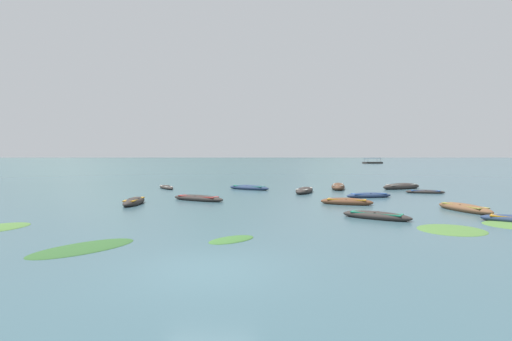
{
  "coord_description": "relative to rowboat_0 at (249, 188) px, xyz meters",
  "views": [
    {
      "loc": [
        1.66,
        -9.93,
        3.03
      ],
      "look_at": [
        -0.78,
        56.28,
        0.55
      ],
      "focal_mm": 26.46,
      "sensor_mm": 36.0,
      "label": 1
    }
  ],
  "objects": [
    {
      "name": "rowboat_3",
      "position": [
        8.25,
        0.7,
        0.06
      ],
      "size": [
        1.92,
        4.14,
        0.72
      ],
      "color": "#4C3323",
      "rests_on": "ground"
    },
    {
      "name": "rowboat_7",
      "position": [
        -3.01,
        -8.78,
        -0.01
      ],
      "size": [
        4.15,
        2.83,
        0.49
      ],
      "color": "#2D2826",
      "rests_on": "ground"
    },
    {
      "name": "mountain_1",
      "position": [
        -824.0,
        2066.16,
        214.65
      ],
      "size": [
        1601.16,
        1601.16,
        429.63
      ],
      "primitive_type": "cone",
      "color": "slate",
      "rests_on": "ground"
    },
    {
      "name": "rowboat_6",
      "position": [
        12.7,
        -13.2,
        0.0
      ],
      "size": [
        2.03,
        3.84,
        0.52
      ],
      "color": "brown",
      "rests_on": "ground"
    },
    {
      "name": "rowboat_8",
      "position": [
        9.24,
        -6.36,
        -0.02
      ],
      "size": [
        3.64,
        1.74,
        0.45
      ],
      "color": "navy",
      "rests_on": "ground"
    },
    {
      "name": "weed_patch_2",
      "position": [
        9.39,
        -18.7,
        -0.16
      ],
      "size": [
        3.57,
        3.53,
        0.14
      ],
      "primitive_type": "ellipsoid",
      "rotation": [
        0.0,
        0.0,
        0.45
      ],
      "color": "#477033",
      "rests_on": "ground"
    },
    {
      "name": "rowboat_0",
      "position": [
        0.0,
        0.0,
        0.0
      ],
      "size": [
        4.2,
        3.11,
        0.52
      ],
      "color": "navy",
      "rests_on": "ground"
    },
    {
      "name": "mountain_0",
      "position": [
        -1324.77,
        2174.11,
        194.88
      ],
      "size": [
        1644.97,
        1644.97,
        390.08
      ],
      "primitive_type": "cone",
      "color": "#4C5B56",
      "rests_on": "ground"
    },
    {
      "name": "ground_plane",
      "position": [
        0.26,
        1475.53,
        -0.16
      ],
      "size": [
        6000.0,
        6000.0,
        0.0
      ],
      "primitive_type": "plane",
      "color": "#385660"
    },
    {
      "name": "rowboat_11",
      "position": [
        4.8,
        -2.93,
        0.02
      ],
      "size": [
        2.28,
        3.93,
        0.59
      ],
      "color": "#2D2826",
      "rests_on": "ground"
    },
    {
      "name": "rowboat_10",
      "position": [
        -6.67,
        -10.99,
        0.01
      ],
      "size": [
        1.07,
        3.3,
        0.55
      ],
      "color": "#2D2826",
      "rests_on": "ground"
    },
    {
      "name": "rowboat_2",
      "position": [
        14.72,
        -2.95,
        -0.05
      ],
      "size": [
        3.16,
        1.25,
        0.35
      ],
      "color": "#2D2826",
      "rests_on": "ground"
    },
    {
      "name": "mountain_3",
      "position": [
        263.88,
        1942.9,
        137.88
      ],
      "size": [
        827.42,
        827.42,
        276.09
      ],
      "primitive_type": "cone",
      "color": "slate",
      "rests_on": "ground"
    },
    {
      "name": "mountain_2",
      "position": [
        -285.0,
        1799.36,
        234.36
      ],
      "size": [
        1377.1,
        1377.1,
        469.04
      ],
      "primitive_type": "cone",
      "color": "#4C5B56",
      "rests_on": "ground"
    },
    {
      "name": "rowboat_12",
      "position": [
        7.09,
        -15.99,
        -0.02
      ],
      "size": [
        3.31,
        2.52,
        0.46
      ],
      "color": "#2D2826",
      "rests_on": "ground"
    },
    {
      "name": "ferry_0",
      "position": [
        45.07,
        125.6,
        0.28
      ],
      "size": [
        8.52,
        5.63,
        2.54
      ],
      "color": "#2D2826",
      "rests_on": "ground"
    },
    {
      "name": "weed_patch_0",
      "position": [
        0.53,
        -20.86,
        -0.16
      ],
      "size": [
        2.09,
        2.09,
        0.14
      ],
      "primitive_type": "ellipsoid",
      "rotation": [
        0.0,
        0.0,
        0.79
      ],
      "color": "#38662D",
      "rests_on": "ground"
    },
    {
      "name": "rowboat_4",
      "position": [
        14.23,
        1.23,
        0.05
      ],
      "size": [
        4.49,
        3.19,
        0.68
      ],
      "color": "#2D2826",
      "rests_on": "ground"
    },
    {
      "name": "weed_patch_4",
      "position": [
        -4.23,
        -22.28,
        -0.16
      ],
      "size": [
        3.51,
        3.83,
        0.14
      ],
      "primitive_type": "ellipsoid",
      "rotation": [
        0.0,
        0.0,
        0.91
      ],
      "color": "#2D5628",
      "rests_on": "ground"
    },
    {
      "name": "rowboat_5",
      "position": [
        -7.84,
        0.68,
        -0.04
      ],
      "size": [
        2.49,
        3.33,
        0.39
      ],
      "color": "#2D2826",
      "rests_on": "ground"
    },
    {
      "name": "rowboat_9",
      "position": [
        6.76,
        -10.51,
        0.0
      ],
      "size": [
        3.41,
        1.83,
        0.52
      ],
      "color": "brown",
      "rests_on": "ground"
    }
  ]
}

